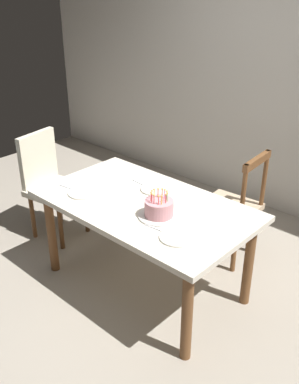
{
  "coord_description": "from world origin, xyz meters",
  "views": [
    {
      "loc": [
        1.86,
        -1.97,
        2.16
      ],
      "look_at": [
        0.05,
        0.0,
        0.82
      ],
      "focal_mm": 40.53,
      "sensor_mm": 36.0,
      "label": 1
    }
  ],
  "objects": [
    {
      "name": "ground",
      "position": [
        0.0,
        0.0,
        0.0
      ],
      "size": [
        6.4,
        6.4,
        0.0
      ],
      "primitive_type": "plane",
      "color": "#9E9384"
    },
    {
      "name": "back_wall",
      "position": [
        0.0,
        1.85,
        1.3
      ],
      "size": [
        6.4,
        0.1,
        2.6
      ],
      "primitive_type": "cube",
      "color": "beige",
      "rests_on": "ground"
    },
    {
      "name": "dining_table",
      "position": [
        0.0,
        0.0,
        0.63
      ],
      "size": [
        1.55,
        0.9,
        0.72
      ],
      "color": "silver",
      "rests_on": "ground"
    },
    {
      "name": "birthday_cake",
      "position": [
        0.21,
        -0.08,
        0.78
      ],
      "size": [
        0.28,
        0.28,
        0.19
      ],
      "color": "silver",
      "rests_on": "dining_table"
    },
    {
      "name": "plate_near_celebrant",
      "position": [
        -0.43,
        -0.2,
        0.73
      ],
      "size": [
        0.22,
        0.22,
        0.01
      ],
      "primitive_type": "cylinder",
      "color": "silver",
      "rests_on": "dining_table"
    },
    {
      "name": "plate_far_side",
      "position": [
        -0.08,
        0.2,
        0.73
      ],
      "size": [
        0.22,
        0.22,
        0.01
      ],
      "primitive_type": "cylinder",
      "color": "silver",
      "rests_on": "dining_table"
    },
    {
      "name": "plate_near_guest",
      "position": [
        0.47,
        -0.2,
        0.73
      ],
      "size": [
        0.22,
        0.22,
        0.01
      ],
      "primitive_type": "cylinder",
      "color": "silver",
      "rests_on": "dining_table"
    },
    {
      "name": "fork_near_celebrant",
      "position": [
        -0.59,
        -0.22,
        0.73
      ],
      "size": [
        0.18,
        0.04,
        0.01
      ],
      "primitive_type": "cube",
      "rotation": [
        0.0,
        0.0,
        0.14
      ],
      "color": "silver",
      "rests_on": "dining_table"
    },
    {
      "name": "fork_far_side",
      "position": [
        -0.24,
        0.21,
        0.73
      ],
      "size": [
        0.18,
        0.03,
        0.01
      ],
      "primitive_type": "cube",
      "rotation": [
        0.0,
        0.0,
        -0.1
      ],
      "color": "silver",
      "rests_on": "dining_table"
    },
    {
      "name": "fork_near_guest",
      "position": [
        0.31,
        -0.21,
        0.73
      ],
      "size": [
        0.18,
        0.03,
        0.01
      ],
      "primitive_type": "cube",
      "rotation": [
        0.0,
        0.0,
        0.1
      ],
      "color": "silver",
      "rests_on": "dining_table"
    },
    {
      "name": "chair_spindle_back",
      "position": [
        0.25,
        0.77,
        0.46
      ],
      "size": [
        0.47,
        0.47,
        0.95
      ],
      "color": "tan",
      "rests_on": "ground"
    },
    {
      "name": "chair_upholstered",
      "position": [
        -1.17,
        0.0,
        0.53
      ],
      "size": [
        0.51,
        0.51,
        0.95
      ],
      "color": "beige",
      "rests_on": "ground"
    }
  ]
}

